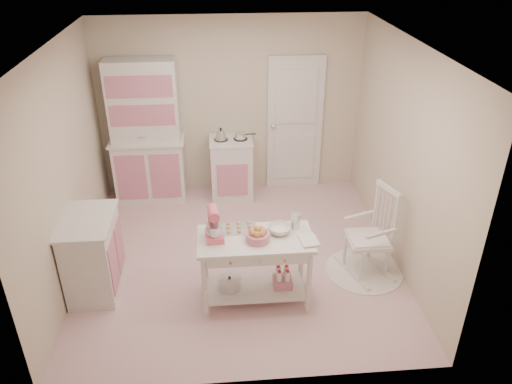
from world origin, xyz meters
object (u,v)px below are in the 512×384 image
at_px(rocking_chair, 369,232).
at_px(stand_mixer, 214,225).
at_px(base_cabinet, 93,255).
at_px(stove, 232,168).
at_px(hutch, 146,133).
at_px(work_table, 255,269).
at_px(bread_basket, 258,237).

relative_size(rocking_chair, stand_mixer, 3.24).
relative_size(base_cabinet, rocking_chair, 0.84).
distance_m(stove, base_cabinet, 2.61).
relative_size(stove, base_cabinet, 1.00).
height_order(stove, stand_mixer, stand_mixer).
bearing_deg(rocking_chair, stove, 106.87).
distance_m(hutch, rocking_chair, 3.42).
distance_m(base_cabinet, work_table, 1.80).
relative_size(hutch, bread_basket, 8.32).
height_order(stove, work_table, stove).
height_order(rocking_chair, work_table, rocking_chair).
distance_m(stove, bread_basket, 2.47).
bearing_deg(work_table, bread_basket, -68.20).
distance_m(stove, rocking_chair, 2.50).
bearing_deg(work_table, base_cabinet, 169.60).
height_order(hutch, bread_basket, hutch).
bearing_deg(stand_mixer, hutch, 106.03).
xyz_separation_m(rocking_chair, bread_basket, (-1.32, -0.42, 0.30)).
bearing_deg(stove, work_table, -86.28).
bearing_deg(stand_mixer, base_cabinet, 162.11).
bearing_deg(base_cabinet, work_table, -10.40).
xyz_separation_m(stove, work_table, (0.15, -2.38, -0.06)).
height_order(base_cabinet, work_table, base_cabinet).
relative_size(work_table, stand_mixer, 3.53).
bearing_deg(stove, rocking_chair, -53.39).
bearing_deg(stove, stand_mixer, -96.41).
relative_size(stove, bread_basket, 3.68).
height_order(hutch, base_cabinet, hutch).
bearing_deg(hutch, work_table, -60.88).
bearing_deg(base_cabinet, stand_mixer, -12.74).
relative_size(hutch, stand_mixer, 6.12).
xyz_separation_m(work_table, bread_basket, (0.02, -0.05, 0.45)).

